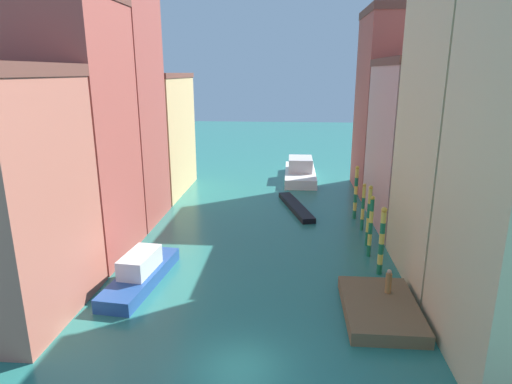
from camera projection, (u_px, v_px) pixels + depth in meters
name	position (u px, v px, depth m)	size (l,w,h in m)	color
ground_plane	(268.00, 208.00, 43.29)	(154.00, 154.00, 0.00)	#28756B
building_left_1	(70.00, 131.00, 30.11)	(7.29, 7.83, 18.24)	#B25147
building_left_2	(113.00, 107.00, 37.27)	(7.29, 7.41, 20.31)	#B25147
building_left_3	(152.00, 134.00, 47.74)	(7.29, 11.73, 13.02)	#DBB77A
building_right_1	(475.00, 123.00, 26.04)	(7.29, 9.49, 20.35)	beige
building_right_2	(420.00, 144.00, 37.21)	(7.29, 11.75, 14.26)	tan
building_right_3	(394.00, 104.00, 46.86)	(7.29, 9.57, 19.55)	#B25147
waterfront_dock	(380.00, 308.00, 24.15)	(4.02, 6.25, 0.73)	brown
person_on_dock	(388.00, 282.00, 24.99)	(0.36, 0.36, 1.46)	olive
mooring_pole_0	(382.00, 240.00, 28.45)	(0.38, 0.38, 4.72)	#197247
mooring_pole_1	(371.00, 226.00, 31.29)	(0.31, 0.31, 4.64)	#197247
mooring_pole_2	(369.00, 215.00, 33.17)	(0.32, 0.32, 4.87)	#197247
mooring_pole_3	(363.00, 207.00, 36.62)	(0.30, 0.30, 4.13)	#197247
mooring_pole_4	(356.00, 192.00, 39.45)	(0.35, 0.35, 4.98)	#197247
vaporetto_white	(300.00, 171.00, 54.56)	(3.73, 10.97, 2.77)	white
gondola_black	(296.00, 207.00, 42.75)	(3.60, 8.98, 0.50)	black
motorboat_0	(141.00, 272.00, 27.64)	(3.00, 8.16, 2.08)	#234C93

